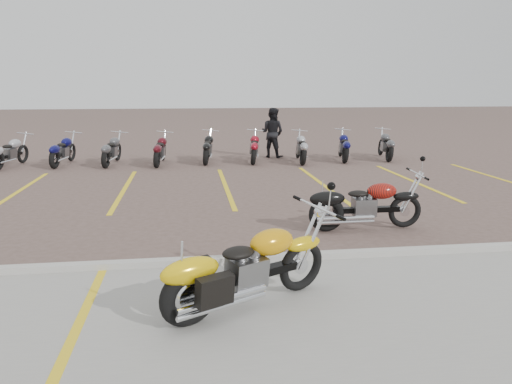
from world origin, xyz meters
TOP-DOWN VIEW (x-y plane):
  - ground at (0.00, 0.00)m, footprint 100.00×100.00m
  - concrete_apron at (0.00, -4.50)m, footprint 60.00×5.00m
  - curb at (0.00, -2.00)m, footprint 60.00×0.18m
  - parking_stripes at (0.00, 4.00)m, footprint 38.00×5.50m
  - apron_stripe at (-2.30, -4.50)m, footprint 0.12×5.00m
  - yellow_cruiser at (-0.36, -3.59)m, footprint 2.18×1.25m
  - flame_cruiser at (2.27, -0.50)m, footprint 2.21×0.32m
  - person_b at (2.20, 9.37)m, footprint 1.15×1.11m
  - bg_bike_row at (-1.98, 8.23)m, footprint 17.49×2.08m

SIDE VIEW (x-z plane):
  - ground at x=0.00m, z-range 0.00..0.00m
  - parking_stripes at x=0.00m, z-range 0.00..0.01m
  - concrete_apron at x=0.00m, z-range 0.00..0.01m
  - apron_stripe at x=-2.30m, z-range 0.01..0.01m
  - curb at x=0.00m, z-range 0.00..0.12m
  - flame_cruiser at x=2.27m, z-range 0.00..0.91m
  - yellow_cruiser at x=-0.36m, z-range 0.00..0.98m
  - bg_bike_row at x=-1.98m, z-range 0.00..1.10m
  - person_b at x=2.20m, z-range 0.00..1.87m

